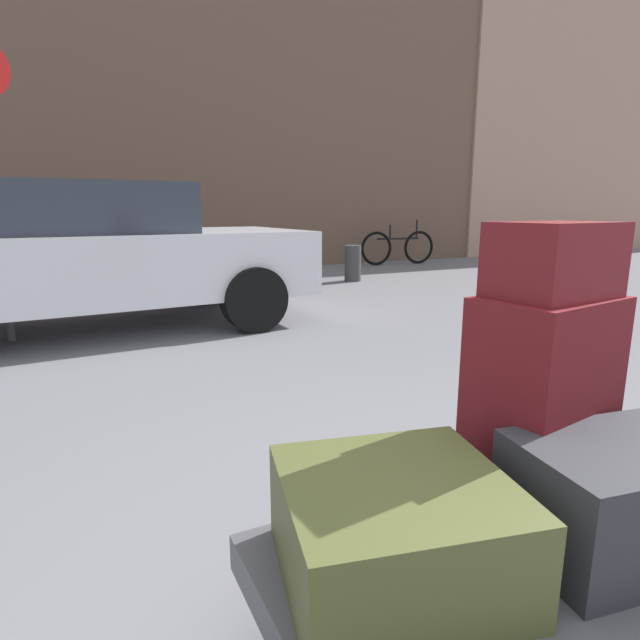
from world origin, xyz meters
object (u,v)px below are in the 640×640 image
object	(u,v)px
parked_car	(76,254)
bollard_kerb_near	(283,267)
duffel_bag_charcoal_stacked_top	(635,494)
duffel_bag_maroon_topmost_pile	(554,260)
suitcase_maroon_rear_left	(541,398)
bollard_kerb_mid	(353,263)
luggage_cart	(523,565)
bicycle_leaning	(398,247)
suitcase_olive_front_right	(395,529)

from	to	relation	value
parked_car	bollard_kerb_near	xyz separation A→B (m)	(2.93, 1.95, -0.46)
duffel_bag_charcoal_stacked_top	duffel_bag_maroon_topmost_pile	world-z (taller)	duffel_bag_maroon_topmost_pile
parked_car	suitcase_maroon_rear_left	bearing A→B (deg)	-75.74
duffel_bag_charcoal_stacked_top	bollard_kerb_near	distance (m)	6.96
suitcase_maroon_rear_left	duffel_bag_maroon_topmost_pile	xyz separation A→B (m)	(0.00, 0.00, 0.40)
bollard_kerb_mid	duffel_bag_charcoal_stacked_top	bearing A→B (deg)	-114.33
luggage_cart	bollard_kerb_mid	bearing A→B (deg)	63.66
duffel_bag_charcoal_stacked_top	luggage_cart	bearing A→B (deg)	159.91
duffel_bag_charcoal_stacked_top	bicycle_leaning	world-z (taller)	bicycle_leaning
bollard_kerb_mid	bollard_kerb_near	bearing A→B (deg)	180.00
parked_car	bollard_kerb_near	bearing A→B (deg)	33.61
luggage_cart	bollard_kerb_mid	size ratio (longest dim) A/B	2.28
bicycle_leaning	bollard_kerb_mid	distance (m)	2.89
luggage_cart	duffel_bag_charcoal_stacked_top	distance (m)	0.34
bicycle_leaning	parked_car	bearing A→B (deg)	-149.14
luggage_cart	parked_car	distance (m)	4.76
duffel_bag_charcoal_stacked_top	parked_car	bearing A→B (deg)	112.82
luggage_cart	bollard_kerb_near	world-z (taller)	bollard_kerb_near
bollard_kerb_near	suitcase_maroon_rear_left	bearing A→B (deg)	-105.61
bicycle_leaning	bollard_kerb_near	xyz separation A→B (m)	(-3.46, -1.87, -0.07)
bollard_kerb_near	bollard_kerb_mid	xyz separation A→B (m)	(1.26, 0.00, 0.00)
luggage_cart	parked_car	size ratio (longest dim) A/B	0.31
bollard_kerb_mid	duffel_bag_maroon_topmost_pile	bearing A→B (deg)	-115.40
luggage_cart	suitcase_olive_front_right	bearing A→B (deg)	173.57
parked_car	bicycle_leaning	size ratio (longest dim) A/B	2.50
duffel_bag_maroon_topmost_pile	luggage_cart	bearing A→B (deg)	-148.37
suitcase_maroon_rear_left	duffel_bag_maroon_topmost_pile	size ratio (longest dim) A/B	1.72
duffel_bag_charcoal_stacked_top	bollard_kerb_mid	bearing A→B (deg)	74.93
duffel_bag_maroon_topmost_pile	bollard_kerb_mid	distance (m)	7.16
suitcase_olive_front_right	duffel_bag_maroon_topmost_pile	distance (m)	0.84
suitcase_maroon_rear_left	parked_car	bearing A→B (deg)	95.53
suitcase_maroon_rear_left	suitcase_olive_front_right	bearing A→B (deg)	-176.90
suitcase_maroon_rear_left	duffel_bag_charcoal_stacked_top	xyz separation A→B (m)	(0.01, -0.29, -0.16)
bollard_kerb_near	bollard_kerb_mid	world-z (taller)	same
bollard_kerb_near	bicycle_leaning	bearing A→B (deg)	28.40
duffel_bag_charcoal_stacked_top	bollard_kerb_mid	world-z (taller)	duffel_bag_charcoal_stacked_top
duffel_bag_charcoal_stacked_top	bollard_kerb_mid	xyz separation A→B (m)	(3.04, 6.72, -0.18)
suitcase_maroon_rear_left	duffel_bag_charcoal_stacked_top	distance (m)	0.33
duffel_bag_maroon_topmost_pile	bollard_kerb_near	xyz separation A→B (m)	(1.80, 6.43, -0.74)
luggage_cart	bollard_kerb_near	size ratio (longest dim) A/B	2.28
suitcase_maroon_rear_left	duffel_bag_maroon_topmost_pile	bearing A→B (deg)	81.27
bicycle_leaning	bollard_kerb_mid	size ratio (longest dim) A/B	2.95
bicycle_leaning	bollard_kerb_near	world-z (taller)	bicycle_leaning
duffel_bag_maroon_topmost_pile	bollard_kerb_near	world-z (taller)	duffel_bag_maroon_topmost_pile
suitcase_maroon_rear_left	bicycle_leaning	distance (m)	9.82
suitcase_maroon_rear_left	bicycle_leaning	size ratio (longest dim) A/B	0.34
suitcase_olive_front_right	parked_car	xyz separation A→B (m)	(-0.55, 4.60, 0.30)
suitcase_olive_front_right	parked_car	bearing A→B (deg)	109.56
duffel_bag_charcoal_stacked_top	bicycle_leaning	bearing A→B (deg)	67.89
suitcase_maroon_rear_left	suitcase_olive_front_right	xyz separation A→B (m)	(-0.59, -0.12, -0.18)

